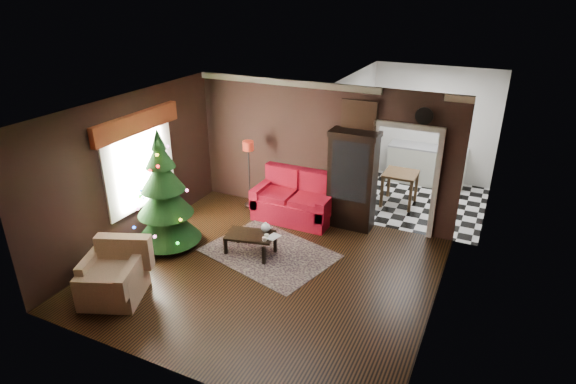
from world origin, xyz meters
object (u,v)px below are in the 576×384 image
at_px(loveseat, 294,197).
at_px(coffee_table, 250,243).
at_px(christmas_tree, 164,194).
at_px(wall_clock, 424,116).
at_px(teapot, 266,227).
at_px(armchair, 111,272).
at_px(floor_lamp, 249,174).
at_px(kitchen_table, 399,188).
at_px(curio_cabinet, 352,182).

distance_m(loveseat, coffee_table, 1.64).
bearing_deg(christmas_tree, wall_clock, 30.73).
relative_size(teapot, wall_clock, 0.60).
bearing_deg(loveseat, teapot, -87.17).
relative_size(armchair, teapot, 4.90).
height_order(loveseat, teapot, loveseat).
height_order(floor_lamp, wall_clock, wall_clock).
relative_size(floor_lamp, coffee_table, 1.70).
distance_m(coffee_table, wall_clock, 3.87).
relative_size(armchair, kitchen_table, 1.25).
height_order(loveseat, coffee_table, loveseat).
relative_size(armchair, wall_clock, 2.92).
distance_m(curio_cabinet, teapot, 2.00).
bearing_deg(teapot, kitchen_table, 60.41).
relative_size(coffee_table, kitchen_table, 1.14).
bearing_deg(armchair, teapot, 35.04).
xyz_separation_m(christmas_tree, teapot, (1.75, 0.60, -0.56)).
bearing_deg(curio_cabinet, armchair, -123.50).
bearing_deg(floor_lamp, wall_clock, 6.89).
distance_m(floor_lamp, kitchen_table, 3.33).
relative_size(christmas_tree, coffee_table, 2.71).
distance_m(armchair, coffee_table, 2.45).
distance_m(christmas_tree, kitchen_table, 5.08).
xyz_separation_m(loveseat, christmas_tree, (-1.68, -1.99, 0.55)).
bearing_deg(christmas_tree, armchair, -81.45).
relative_size(christmas_tree, wall_clock, 7.23).
distance_m(teapot, wall_clock, 3.47).
distance_m(coffee_table, teapot, 0.41).
bearing_deg(floor_lamp, loveseat, 0.59).
bearing_deg(kitchen_table, curio_cabinet, -114.44).
height_order(curio_cabinet, coffee_table, curio_cabinet).
height_order(curio_cabinet, teapot, curio_cabinet).
bearing_deg(wall_clock, armchair, -132.84).
height_order(loveseat, curio_cabinet, curio_cabinet).
height_order(floor_lamp, teapot, floor_lamp).
bearing_deg(wall_clock, curio_cabinet, -171.47).
distance_m(floor_lamp, christmas_tree, 2.09).
distance_m(loveseat, teapot, 1.40).
bearing_deg(loveseat, wall_clock, 9.66).
distance_m(loveseat, armchair, 3.94).
relative_size(curio_cabinet, teapot, 9.96).
distance_m(armchair, kitchen_table, 6.22).
relative_size(coffee_table, wall_clock, 2.67).
height_order(floor_lamp, kitchen_table, floor_lamp).
distance_m(loveseat, floor_lamp, 1.10).
relative_size(curio_cabinet, floor_lamp, 1.31).
height_order(christmas_tree, wall_clock, wall_clock).
bearing_deg(curio_cabinet, teapot, -123.74).
bearing_deg(loveseat, coffee_table, -95.04).
bearing_deg(loveseat, curio_cabinet, 10.83).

